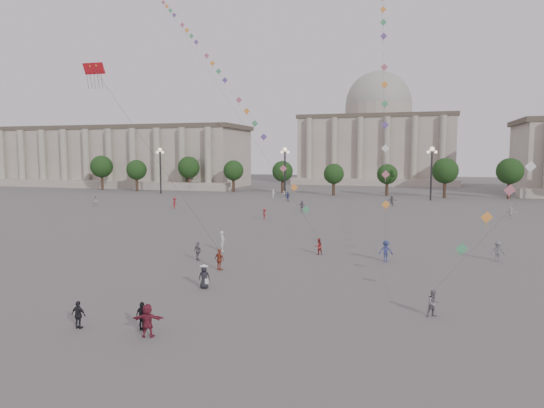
# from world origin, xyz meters

# --- Properties ---
(ground) EXTENTS (360.00, 360.00, 0.00)m
(ground) POSITION_xyz_m (0.00, 0.00, 0.00)
(ground) COLOR #5B5955
(ground) RESTS_ON ground
(hall_west) EXTENTS (84.00, 26.22, 17.20)m
(hall_west) POSITION_xyz_m (-75.00, 93.89, 8.43)
(hall_west) COLOR #A19587
(hall_west) RESTS_ON ground
(hall_central) EXTENTS (48.30, 34.30, 35.50)m
(hall_central) POSITION_xyz_m (0.00, 129.22, 14.23)
(hall_central) COLOR #A19587
(hall_central) RESTS_ON ground
(tree_row) EXTENTS (137.12, 5.12, 8.00)m
(tree_row) POSITION_xyz_m (0.00, 78.00, 5.39)
(tree_row) COLOR #332419
(tree_row) RESTS_ON ground
(lamp_post_far_west) EXTENTS (2.00, 0.90, 10.65)m
(lamp_post_far_west) POSITION_xyz_m (-45.00, 70.00, 7.35)
(lamp_post_far_west) COLOR #262628
(lamp_post_far_west) RESTS_ON ground
(lamp_post_mid_west) EXTENTS (2.00, 0.90, 10.65)m
(lamp_post_mid_west) POSITION_xyz_m (-15.00, 70.00, 7.35)
(lamp_post_mid_west) COLOR #262628
(lamp_post_mid_west) RESTS_ON ground
(lamp_post_mid_east) EXTENTS (2.00, 0.90, 10.65)m
(lamp_post_mid_east) POSITION_xyz_m (15.00, 70.00, 7.35)
(lamp_post_mid_east) COLOR #262628
(lamp_post_mid_east) RESTS_ON ground
(person_crowd_0) EXTENTS (1.10, 1.05, 1.83)m
(person_crowd_0) POSITION_xyz_m (-11.99, 60.78, 0.92)
(person_crowd_0) COLOR #37417C
(person_crowd_0) RESTS_ON ground
(person_crowd_1) EXTENTS (1.02, 1.12, 1.88)m
(person_crowd_1) POSITION_xyz_m (-42.03, 41.85, 0.94)
(person_crowd_1) COLOR #B2B2AE
(person_crowd_1) RESTS_ON ground
(person_crowd_2) EXTENTS (0.74, 1.24, 1.89)m
(person_crowd_2) POSITION_xyz_m (-27.15, 42.85, 0.95)
(person_crowd_2) COLOR maroon
(person_crowd_2) RESTS_ON ground
(person_crowd_4) EXTENTS (1.34, 1.21, 1.48)m
(person_crowd_4) POSITION_xyz_m (-14.63, 68.00, 0.74)
(person_crowd_4) COLOR white
(person_crowd_4) RESTS_ON ground
(person_crowd_6) EXTENTS (1.20, 0.78, 1.76)m
(person_crowd_6) POSITION_xyz_m (18.87, 13.90, 0.88)
(person_crowd_6) COLOR slate
(person_crowd_6) RESTS_ON ground
(person_crowd_7) EXTENTS (1.51, 0.96, 1.56)m
(person_crowd_7) POSITION_xyz_m (25.31, 45.39, 0.78)
(person_crowd_7) COLOR silver
(person_crowd_7) RESTS_ON ground
(person_crowd_10) EXTENTS (0.47, 0.69, 1.82)m
(person_crowd_10) POSITION_xyz_m (-16.69, 66.85, 0.91)
(person_crowd_10) COLOR white
(person_crowd_10) RESTS_ON ground
(person_crowd_12) EXTENTS (1.75, 0.75, 1.83)m
(person_crowd_12) POSITION_xyz_m (8.09, 57.39, 0.92)
(person_crowd_12) COLOR slate
(person_crowd_12) RESTS_ON ground
(person_crowd_13) EXTENTS (0.65, 0.81, 1.94)m
(person_crowd_13) POSITION_xyz_m (-5.52, 11.22, 0.97)
(person_crowd_13) COLOR silver
(person_crowd_13) RESTS_ON ground
(person_crowd_16) EXTENTS (1.15, 0.74, 1.82)m
(person_crowd_16) POSITION_xyz_m (-5.33, 44.21, 0.91)
(person_crowd_16) COLOR slate
(person_crowd_16) RESTS_ON ground
(person_crowd_17) EXTENTS (1.05, 1.12, 1.52)m
(person_crowd_17) POSITION_xyz_m (-8.40, 33.98, 0.76)
(person_crowd_17) COLOR #9E2B2B
(person_crowd_17) RESTS_ON ground
(tourist_0) EXTENTS (1.09, 0.78, 1.71)m
(tourist_0) POSITION_xyz_m (-2.88, 4.16, 0.86)
(tourist_0) COLOR #994229
(tourist_0) RESTS_ON ground
(tourist_1) EXTENTS (0.97, 0.65, 1.52)m
(tourist_1) POSITION_xyz_m (-1.65, -9.28, 0.76)
(tourist_1) COLOR black
(tourist_1) RESTS_ON ground
(tourist_2) EXTENTS (1.66, 0.92, 1.71)m
(tourist_2) POSITION_xyz_m (-0.91, -10.00, 0.85)
(tourist_2) COLOR maroon
(tourist_2) RESTS_ON ground
(tourist_3) EXTENTS (1.03, 0.78, 1.62)m
(tourist_3) POSITION_xyz_m (-6.06, 6.95, 0.81)
(tourist_3) COLOR slate
(tourist_3) RESTS_ON ground
(tourist_4) EXTENTS (0.89, 0.41, 1.49)m
(tourist_4) POSITION_xyz_m (-5.03, -10.00, 0.74)
(tourist_4) COLOR black
(tourist_4) RESTS_ON ground
(kite_flyer_0) EXTENTS (0.91, 0.89, 1.48)m
(kite_flyer_0) POSITION_xyz_m (3.52, 12.41, 0.74)
(kite_flyer_0) COLOR maroon
(kite_flyer_0) RESTS_ON ground
(kite_flyer_1) EXTENTS (1.26, 0.82, 1.83)m
(kite_flyer_1) POSITION_xyz_m (9.63, 11.05, 0.92)
(kite_flyer_1) COLOR navy
(kite_flyer_1) RESTS_ON ground
(kite_flyer_2) EXTENTS (0.94, 0.88, 1.54)m
(kite_flyer_2) POSITION_xyz_m (13.05, -2.71, 0.77)
(kite_flyer_2) COLOR slate
(kite_flyer_2) RESTS_ON ground
(hat_person) EXTENTS (0.90, 0.73, 1.69)m
(hat_person) POSITION_xyz_m (-1.86, -1.03, 0.84)
(hat_person) COLOR black
(hat_person) RESTS_ON ground
(dragon_kite) EXTENTS (8.70, 3.13, 22.61)m
(dragon_kite) POSITION_xyz_m (-17.84, 9.80, 16.51)
(dragon_kite) COLOR red
(dragon_kite) RESTS_ON ground
(kite_train_west) EXTENTS (35.53, 37.01, 63.48)m
(kite_train_west) POSITION_xyz_m (-15.38, 32.39, 21.05)
(kite_train_west) COLOR #3F3F3F
(kite_train_west) RESTS_ON ground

